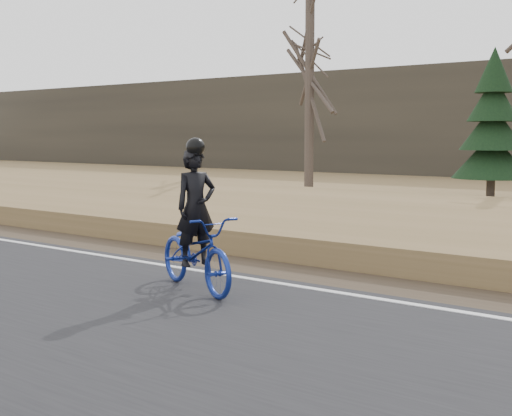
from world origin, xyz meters
The scene contains 3 objects.
cyclist centered at (-5.59, -0.85, 0.73)m, with size 2.13×1.38×2.12m.
bare_tree_far_left centered at (-13.96, 14.54, 3.98)m, with size 0.36×0.36×7.95m, color brown.
conifer centered at (-7.34, 15.59, 2.42)m, with size 2.60×2.60×5.12m.
Camera 1 is at (1.06, -8.05, 2.21)m, focal length 50.00 mm.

